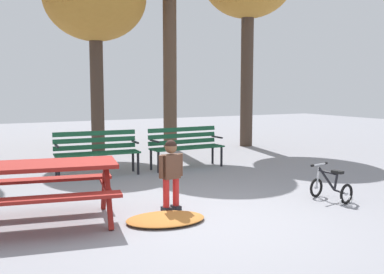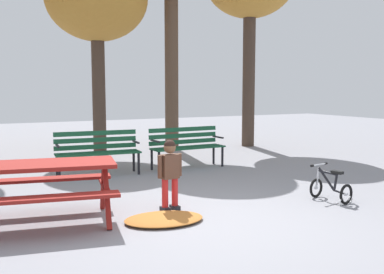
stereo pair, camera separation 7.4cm
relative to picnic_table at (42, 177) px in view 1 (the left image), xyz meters
name	(u,v)px [view 1 (the left image)]	position (x,y,z in m)	size (l,w,h in m)	color
ground	(208,221)	(1.87, -0.84, -0.59)	(36.00, 36.00, 0.00)	gray
picnic_table	(42,177)	(0.00, 0.00, 0.00)	(2.02, 1.66, 0.79)	maroon
park_bench_far_left	(97,149)	(1.46, 2.74, -0.08)	(1.63, 0.58, 0.85)	#195133
park_bench_left	(185,144)	(3.35, 2.67, -0.08)	(1.61, 0.50, 0.85)	#195133
child_standing	(171,170)	(1.66, -0.19, -0.02)	(0.37, 0.19, 0.98)	red
kids_bicycle	(331,187)	(4.01, -0.83, -0.39)	(0.45, 0.61, 0.54)	black
leaf_pile	(166,219)	(1.38, -0.62, -0.56)	(1.01, 0.71, 0.07)	#B26B2D
tree_center	(95,0)	(2.34, 5.72, 3.32)	(2.60, 2.60, 5.07)	#423328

